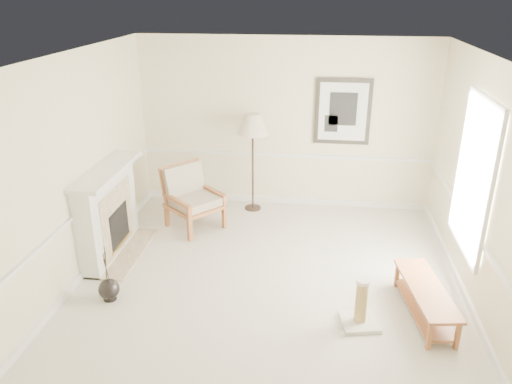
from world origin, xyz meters
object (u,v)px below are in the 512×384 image
Objects in this scene: floor_lamp at (253,127)px; bench at (425,297)px; armchair at (190,194)px; floor_vase at (109,290)px; scratching_post at (360,310)px.

floor_lamp is 1.23× the size of bench.
floor_lamp is at bearing 131.08° from bench.
armchair is 0.65× the size of floor_lamp.
floor_lamp reaches higher than floor_vase.
scratching_post is (-0.76, -0.28, -0.07)m from bench.
armchair is 3.45m from scratching_post.
armchair is 0.80× the size of bench.
armchair is 1.85× the size of scratching_post.
floor_lamp reaches higher than bench.
floor_vase is 3.52m from floor_lamp.
scratching_post is (3.06, -0.10, 0.05)m from floor_vase.
bench is 0.81m from scratching_post.
scratching_post is (1.65, -3.05, -1.29)m from floor_lamp.
bench is at bearing -79.75° from armchair.
floor_vase is 1.28× the size of scratching_post.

